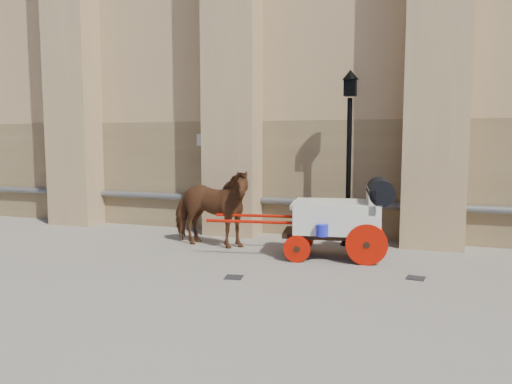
% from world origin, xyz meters
% --- Properties ---
extents(ground, '(90.00, 90.00, 0.00)m').
position_xyz_m(ground, '(0.00, 0.00, 0.00)').
color(ground, '#6E675B').
rests_on(ground, ground).
extents(horse, '(2.24, 1.16, 1.83)m').
position_xyz_m(horse, '(-0.91, 1.94, 0.92)').
color(horse, brown).
rests_on(horse, ground).
extents(carriage, '(4.00, 1.63, 1.70)m').
position_xyz_m(carriage, '(2.20, 1.85, 0.92)').
color(carriage, black).
rests_on(carriage, ground).
extents(street_lamp, '(0.39, 0.39, 4.11)m').
position_xyz_m(street_lamp, '(2.10, 3.18, 2.20)').
color(street_lamp, black).
rests_on(street_lamp, ground).
extents(drain_grate_near, '(0.37, 0.37, 0.01)m').
position_xyz_m(drain_grate_near, '(0.57, -0.33, 0.01)').
color(drain_grate_near, black).
rests_on(drain_grate_near, ground).
extents(drain_grate_far, '(0.36, 0.36, 0.01)m').
position_xyz_m(drain_grate_far, '(3.72, 0.70, 0.01)').
color(drain_grate_far, black).
rests_on(drain_grate_far, ground).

